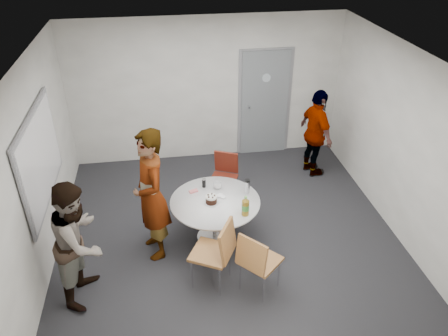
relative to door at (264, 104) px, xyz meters
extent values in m
plane|color=#232327|center=(-1.10, -2.48, -1.03)|extent=(5.00, 5.00, 0.00)
plane|color=silver|center=(-1.10, -2.48, 1.67)|extent=(5.00, 5.00, 0.00)
plane|color=#BBB8B1|center=(-1.10, 0.02, 0.32)|extent=(5.00, 0.00, 5.00)
plane|color=#BBB8B1|center=(-3.60, -2.48, 0.32)|extent=(0.00, 5.00, 5.00)
plane|color=#BBB8B1|center=(1.40, -2.48, 0.32)|extent=(0.00, 5.00, 5.00)
plane|color=#BBB8B1|center=(-1.10, -4.98, 0.32)|extent=(5.00, 0.00, 5.00)
cube|color=slate|center=(0.00, -0.01, 0.00)|extent=(0.90, 0.05, 2.05)
cube|color=gray|center=(0.00, 0.01, 0.00)|extent=(1.02, 0.04, 2.12)
cylinder|color=#B2BFC6|center=(0.00, -0.04, 0.52)|extent=(0.16, 0.01, 0.16)
cylinder|color=silver|center=(-0.32, -0.07, -0.01)|extent=(0.04, 0.14, 0.04)
cube|color=gray|center=(-3.56, -2.28, 0.42)|extent=(0.03, 1.90, 1.25)
cube|color=white|center=(-3.54, -2.28, 0.42)|extent=(0.01, 1.78, 1.13)
cylinder|color=white|center=(-1.30, -2.50, -0.37)|extent=(1.29, 1.29, 0.03)
cylinder|color=silver|center=(-1.30, -2.50, -0.70)|extent=(0.09, 0.09, 0.62)
cylinder|color=silver|center=(-1.30, -2.50, -1.01)|extent=(0.55, 0.55, 0.02)
cylinder|color=white|center=(-1.36, -2.55, -0.35)|extent=(0.21, 0.21, 0.01)
cylinder|color=black|center=(-1.36, -2.55, -0.30)|extent=(0.16, 0.16, 0.09)
cylinder|color=white|center=(-1.36, -2.55, -0.25)|extent=(0.16, 0.16, 0.02)
cylinder|color=olive|center=(-0.94, -2.89, -0.24)|extent=(0.10, 0.10, 0.23)
cylinder|color=#3E8A37|center=(-0.94, -2.89, -0.23)|extent=(0.10, 0.10, 0.09)
cone|color=olive|center=(-0.94, -2.89, -0.10)|extent=(0.10, 0.10, 0.05)
cylinder|color=#62AC4D|center=(-0.94, -2.89, -0.07)|extent=(0.04, 0.04, 0.02)
imported|color=white|center=(-1.22, -2.19, -0.31)|extent=(0.18, 0.18, 0.10)
cylinder|color=black|center=(-1.41, -2.12, -0.29)|extent=(0.06, 0.06, 0.13)
cylinder|color=silver|center=(-0.81, -2.38, -0.26)|extent=(0.07, 0.07, 0.20)
cylinder|color=black|center=(-0.81, -2.38, -0.14)|extent=(0.08, 0.08, 0.03)
cube|color=#D76B6E|center=(-1.58, -2.23, -0.34)|extent=(0.14, 0.10, 0.02)
ellipsoid|color=white|center=(-1.20, -2.43, -0.34)|extent=(0.17, 0.17, 0.03)
cube|color=brown|center=(-1.47, -3.38, -0.52)|extent=(0.63, 0.63, 0.04)
cube|color=brown|center=(-1.28, -3.49, -0.27)|extent=(0.30, 0.44, 0.45)
cylinder|color=silver|center=(-1.55, -3.12, -0.78)|extent=(0.02, 0.02, 0.50)
cylinder|color=silver|center=(-1.73, -3.46, -0.78)|extent=(0.02, 0.02, 0.50)
cylinder|color=silver|center=(-1.22, -3.30, -0.78)|extent=(0.02, 0.02, 0.50)
cylinder|color=silver|center=(-1.39, -3.64, -0.78)|extent=(0.02, 0.02, 0.50)
cube|color=brown|center=(-0.87, -3.58, -0.56)|extent=(0.62, 0.62, 0.04)
cube|color=brown|center=(-1.03, -3.72, -0.31)|extent=(0.35, 0.37, 0.42)
cylinder|color=silver|center=(-0.62, -3.59, -0.79)|extent=(0.02, 0.02, 0.47)
cylinder|color=silver|center=(-0.86, -3.33, -0.79)|extent=(0.02, 0.02, 0.47)
cylinder|color=silver|center=(-0.88, -3.83, -0.79)|extent=(0.02, 0.02, 0.47)
cylinder|color=silver|center=(-1.13, -3.57, -0.79)|extent=(0.02, 0.02, 0.47)
cube|color=#5E1E12|center=(-1.05, -1.63, -0.58)|extent=(0.55, 0.55, 0.03)
cube|color=#5E1E12|center=(-0.97, -1.45, -0.36)|extent=(0.39, 0.24, 0.39)
cylinder|color=silver|center=(-1.27, -1.71, -0.81)|extent=(0.02, 0.02, 0.44)
cylinder|color=silver|center=(-0.96, -1.85, -0.81)|extent=(0.02, 0.02, 0.44)
cylinder|color=silver|center=(-1.13, -1.41, -0.81)|extent=(0.02, 0.02, 0.44)
cylinder|color=silver|center=(-0.83, -1.55, -0.81)|extent=(0.02, 0.02, 0.44)
imported|color=#A5C6EA|center=(-2.18, -2.66, -0.07)|extent=(0.62, 0.79, 1.92)
imported|color=white|center=(-3.05, -3.29, -0.20)|extent=(0.79, 0.92, 1.66)
imported|color=black|center=(0.72, -0.96, -0.22)|extent=(0.57, 1.01, 1.61)
camera|label=1|loc=(-1.95, -7.52, 3.28)|focal=35.00mm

